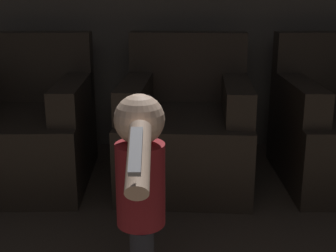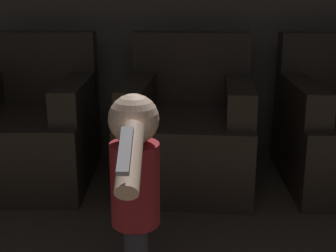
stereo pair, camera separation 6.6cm
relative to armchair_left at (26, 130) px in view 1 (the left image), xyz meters
name	(u,v)px [view 1 (the left image)]	position (x,y,z in m)	size (l,w,h in m)	color
armchair_left	(26,130)	(0.00, 0.00, 0.00)	(0.81, 0.92, 0.92)	black
armchair_middle	(185,130)	(1.02, 0.00, 0.00)	(0.85, 0.96, 0.92)	black
person_toddler	(140,185)	(0.80, -1.26, 0.17)	(0.18, 0.58, 0.84)	#28282D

